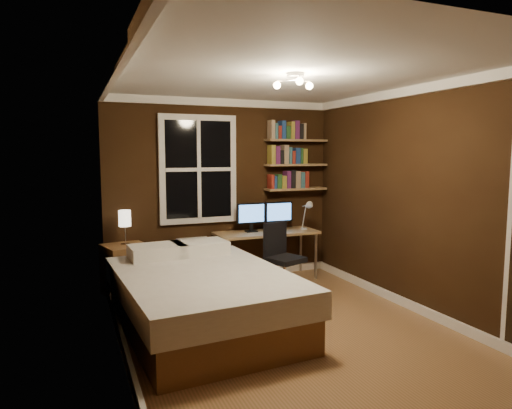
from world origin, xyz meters
name	(u,v)px	position (x,y,z in m)	size (l,w,h in m)	color
floor	(288,331)	(0.00, 0.00, 0.00)	(4.20, 4.20, 0.00)	brown
wall_back	(222,191)	(0.00, 2.10, 1.25)	(3.20, 0.04, 2.50)	black
wall_left	(118,216)	(-1.60, 0.00, 1.25)	(0.04, 4.20, 2.50)	black
wall_right	(420,201)	(1.60, 0.00, 1.25)	(0.04, 4.20, 2.50)	black
ceiling	(291,75)	(0.00, 0.00, 2.50)	(3.20, 4.20, 0.02)	white
window	(198,169)	(-0.35, 2.06, 1.55)	(1.06, 0.06, 1.46)	white
ceiling_fixture	(295,84)	(0.00, -0.10, 2.40)	(0.44, 0.44, 0.18)	beige
bookshelf_lower	(296,189)	(1.08, 1.98, 1.25)	(0.92, 0.22, 0.03)	#976F49
books_row_lower	(296,180)	(1.08, 1.98, 1.38)	(0.54, 0.16, 0.23)	maroon
bookshelf_middle	(296,165)	(1.08, 1.98, 1.60)	(0.92, 0.22, 0.03)	#976F49
books_row_middle	(296,156)	(1.08, 1.98, 1.73)	(0.54, 0.16, 0.23)	navy
bookshelf_upper	(296,140)	(1.08, 1.98, 1.95)	(0.92, 0.22, 0.03)	#976F49
books_row_upper	(296,131)	(1.08, 1.98, 2.08)	(0.54, 0.16, 0.23)	#255123
bed	(202,298)	(-0.77, 0.40, 0.32)	(1.71, 2.28, 0.74)	brown
nightstand	(126,270)	(-1.35, 1.85, 0.32)	(0.51, 0.51, 0.63)	brown
bedside_lamp	(125,228)	(-1.35, 1.85, 0.85)	(0.15, 0.15, 0.43)	#F3E7CA
radiator	(193,261)	(-0.46, 1.99, 0.32)	(0.42, 0.15, 0.63)	silver
desk	(267,236)	(0.55, 1.81, 0.62)	(1.44, 0.54, 0.68)	#976F49
monitor_left	(251,217)	(0.34, 1.88, 0.88)	(0.41, 0.12, 0.40)	black
monitor_right	(279,216)	(0.76, 1.88, 0.88)	(0.41, 0.12, 0.40)	black
desk_lamp	(307,215)	(1.12, 1.70, 0.90)	(0.14, 0.32, 0.44)	silver
office_chair	(283,268)	(0.49, 1.16, 0.33)	(0.52, 0.52, 0.89)	black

